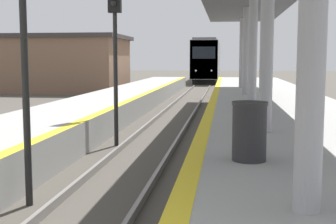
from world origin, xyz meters
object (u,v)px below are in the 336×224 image
Objects in this scene: signal_near at (23,12)px; signal_mid at (115,32)px; train at (207,61)px; trash_bin at (249,131)px.

signal_near is 1.00× the size of signal_mid.
trash_bin is at bearing -86.84° from train.
signal_near reaches higher than trash_bin.
train is at bearing 93.16° from trash_bin.
trash_bin is (3.73, 0.04, -1.92)m from signal_near.
signal_mid reaches higher than trash_bin.
signal_near is 4.94× the size of trash_bin.
trash_bin is (2.53, -45.83, -0.97)m from train.
signal_mid is at bearing 122.17° from trash_bin.
trash_bin is at bearing 0.58° from signal_near.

